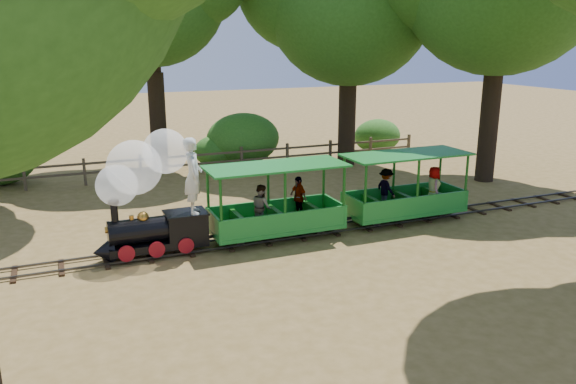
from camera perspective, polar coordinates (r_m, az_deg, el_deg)
name	(u,v)px	position (r m, az deg, el deg)	size (l,w,h in m)	color
ground	(298,235)	(15.32, 1.00, -4.43)	(90.00, 90.00, 0.00)	#A47F46
track	(298,233)	(15.30, 1.00, -4.19)	(22.00, 1.00, 0.10)	#3F3D3A
locomotive	(148,185)	(13.82, -14.06, 0.69)	(2.76, 1.30, 3.18)	black
carriage_front	(277,210)	(14.88, -1.15, -1.82)	(3.68, 1.52, 1.91)	#1C832D
carriage_rear	(405,194)	(16.69, 11.82, -0.21)	(3.68, 1.50, 1.91)	#1C832D
fence	(218,159)	(22.46, -7.17, 3.34)	(18.10, 0.10, 1.00)	brown
shrub_mid_w	(243,139)	(24.02, -4.58, 5.42)	(3.15, 2.42, 2.18)	#2D6B1E
shrub_mid_e	(216,151)	(23.76, -7.29, 4.18)	(1.89, 1.46, 1.31)	#2D6B1E
shrub_east	(377,136)	(26.82, 9.07, 5.65)	(2.27, 1.75, 1.57)	#2D6B1E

